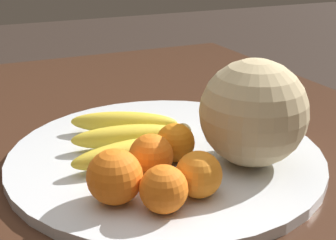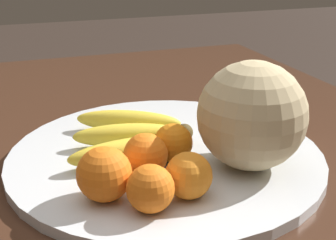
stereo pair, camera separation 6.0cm
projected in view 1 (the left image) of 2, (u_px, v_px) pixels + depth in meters
The scene contains 10 objects.
kitchen_table at pixel (183, 234), 0.69m from camera, with size 1.55×0.98×0.76m.
fruit_bowl at pixel (168, 155), 0.71m from camera, with size 0.47×0.47×0.02m.
melon at pixel (253, 113), 0.64m from camera, with size 0.15×0.15×0.15m.
banana_bunch at pixel (130, 137), 0.71m from camera, with size 0.19×0.20×0.04m.
orange_front_left at pixel (177, 142), 0.67m from camera, with size 0.06×0.06×0.06m.
orange_front_right at pixel (199, 174), 0.57m from camera, with size 0.06×0.06×0.06m.
orange_mid_center at pixel (164, 189), 0.54m from camera, with size 0.06×0.06×0.06m.
orange_back_left at pixel (150, 155), 0.63m from camera, with size 0.06×0.06×0.06m.
orange_back_right at pixel (115, 177), 0.56m from camera, with size 0.07×0.07×0.07m.
produce_tag at pixel (135, 162), 0.67m from camera, with size 0.09×0.07×0.00m.
Camera 1 is at (0.52, -0.26, 1.08)m, focal length 50.00 mm.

